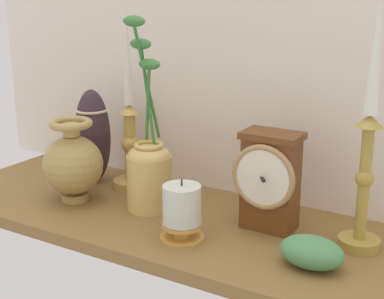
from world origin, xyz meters
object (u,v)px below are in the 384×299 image
brass_vase_bulbous (73,163)px  tall_ceramic_vase (93,135)px  candlestick_tall_center (130,130)px  pillar_candle_front (182,211)px  mantel_clock (269,180)px  candlestick_tall_left (367,152)px  brass_vase_jar (149,167)px

brass_vase_bulbous → tall_ceramic_vase: (-4.41, 11.51, 2.49)cm
candlestick_tall_center → pillar_candle_front: 29.72cm
brass_vase_bulbous → pillar_candle_front: 29.22cm
mantel_clock → pillar_candle_front: mantel_clock is taller
candlestick_tall_left → mantel_clock: bearing=-177.9°
candlestick_tall_center → candlestick_tall_left: bearing=-4.5°
candlestick_tall_left → pillar_candle_front: (-27.85, -12.32, -12.06)cm
candlestick_tall_left → candlestick_tall_center: bearing=175.5°
candlestick_tall_center → mantel_clock: bearing=-7.7°
candlestick_tall_center → pillar_candle_front: size_ratio=3.58×
brass_vase_bulbous → brass_vase_jar: 16.54cm
candlestick_tall_left → brass_vase_bulbous: 57.92cm
mantel_clock → brass_vase_bulbous: size_ratio=1.06×
mantel_clock → brass_vase_bulbous: mantel_clock is taller
brass_vase_bulbous → brass_vase_jar: size_ratio=0.45×
candlestick_tall_center → tall_ceramic_vase: (-9.72, -0.83, -2.42)cm
brass_vase_jar → pillar_candle_front: 15.63cm
candlestick_tall_left → tall_ceramic_vase: bearing=176.9°
brass_vase_bulbous → brass_vase_jar: (16.00, 4.14, 0.66)cm
brass_vase_bulbous → pillar_candle_front: (28.77, -4.07, -3.09)cm
mantel_clock → candlestick_tall_left: candlestick_tall_left is taller
brass_vase_bulbous → tall_ceramic_vase: bearing=111.0°
mantel_clock → candlestick_tall_left: 18.31cm
mantel_clock → brass_vase_bulbous: (-40.02, -7.65, -1.28)cm
mantel_clock → brass_vase_bulbous: bearing=-169.2°
candlestick_tall_center → brass_vase_jar: 14.13cm
brass_vase_bulbous → tall_ceramic_vase: 12.57cm
brass_vase_jar → mantel_clock: bearing=8.3°
mantel_clock → candlestick_tall_left: bearing=2.1°
candlestick_tall_left → brass_vase_jar: bearing=-174.2°
candlestick_tall_left → pillar_candle_front: size_ratio=3.91×
candlestick_tall_left → candlestick_tall_center: 51.63cm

